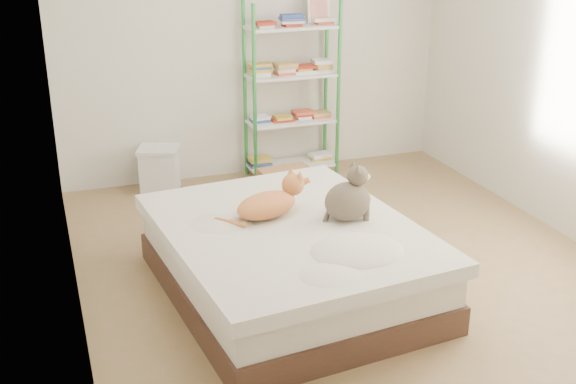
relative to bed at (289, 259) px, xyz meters
name	(u,v)px	position (x,y,z in m)	size (l,w,h in m)	color
room	(342,89)	(0.53, 0.38, 1.05)	(3.81, 4.21, 2.61)	#997555
bed	(289,259)	(0.00, 0.00, 0.00)	(1.77, 2.12, 0.50)	#4C2F23
orange_cat	(266,202)	(-0.09, 0.19, 0.36)	(0.55, 0.29, 0.22)	#CD883D
grey_cat	(348,193)	(0.40, -0.04, 0.44)	(0.28, 0.34, 0.39)	#7C6B54
shelf_unit	(292,90)	(0.84, 2.26, 0.60)	(0.88, 0.36, 1.74)	green
cardboard_box	(288,188)	(0.52, 1.50, -0.09)	(0.49, 0.47, 0.37)	#915938
white_bin	(160,169)	(-0.49, 2.23, -0.04)	(0.45, 0.42, 0.43)	silver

